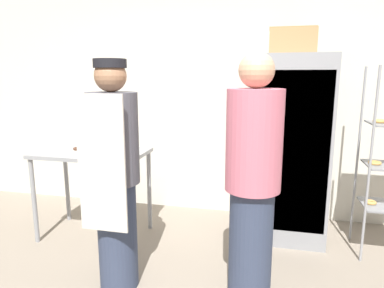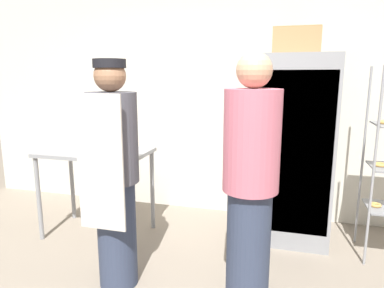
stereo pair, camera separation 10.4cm
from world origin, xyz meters
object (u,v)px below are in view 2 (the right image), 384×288
object	(u,v)px
cardboard_storage_box	(296,41)
blender_pitcher	(94,136)
person_baker	(114,173)
donut_box	(91,149)
person_customer	(250,184)
refrigerator	(292,149)

from	to	relation	value
cardboard_storage_box	blender_pitcher	bearing A→B (deg)	-170.99
blender_pitcher	person_baker	distance (m)	1.18
person_baker	donut_box	bearing A→B (deg)	132.93
person_baker	blender_pitcher	bearing A→B (deg)	127.70
blender_pitcher	person_baker	size ratio (longest dim) A/B	0.15
person_customer	cardboard_storage_box	bearing A→B (deg)	77.83
blender_pitcher	person_customer	size ratio (longest dim) A/B	0.15
refrigerator	person_baker	size ratio (longest dim) A/B	1.05
person_customer	donut_box	bearing A→B (deg)	159.24
refrigerator	person_customer	world-z (taller)	refrigerator
person_baker	refrigerator	bearing A→B (deg)	44.01
refrigerator	person_customer	bearing A→B (deg)	-103.05
donut_box	cardboard_storage_box	world-z (taller)	cardboard_storage_box
donut_box	person_customer	world-z (taller)	person_customer
person_customer	person_baker	bearing A→B (deg)	-178.88
donut_box	cardboard_storage_box	bearing A→B (deg)	18.79
refrigerator	blender_pitcher	world-z (taller)	refrigerator
refrigerator	person_customer	size ratio (longest dim) A/B	1.03
refrigerator	donut_box	xyz separation A→B (m)	(-1.86, -0.62, 0.02)
donut_box	person_baker	world-z (taller)	person_baker
blender_pitcher	cardboard_storage_box	world-z (taller)	cardboard_storage_box
donut_box	person_customer	xyz separation A→B (m)	(1.57, -0.60, -0.03)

